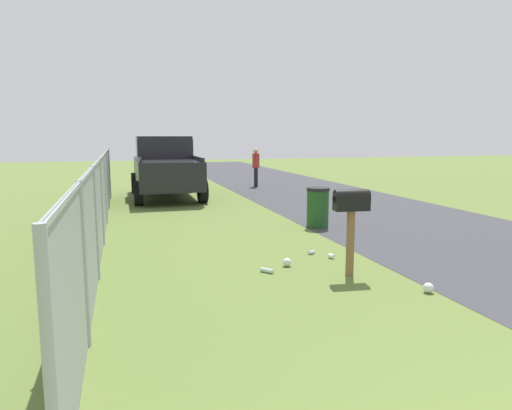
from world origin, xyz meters
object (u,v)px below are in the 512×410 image
at_px(mailbox, 351,207).
at_px(trash_bin, 318,207).
at_px(pedestrian, 256,165).
at_px(pickup_truck, 165,165).

distance_m(mailbox, trash_bin, 3.85).
distance_m(mailbox, pedestrian, 12.53).
relative_size(mailbox, pickup_truck, 0.28).
height_order(pickup_truck, trash_bin, pickup_truck).
distance_m(pickup_truck, trash_bin, 7.02).
height_order(mailbox, trash_bin, mailbox).
relative_size(mailbox, pedestrian, 0.83).
height_order(pickup_truck, pedestrian, pickup_truck).
bearing_deg(pickup_truck, mailbox, -169.75).
relative_size(pickup_truck, pedestrian, 3.01).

